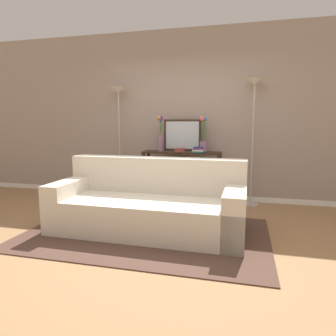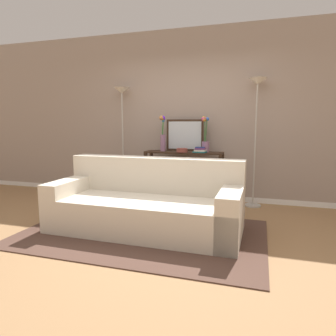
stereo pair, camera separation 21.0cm
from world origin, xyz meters
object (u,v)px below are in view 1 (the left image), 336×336
(couch, at_px, (150,206))
(vase_tall_flowers, at_px, (160,134))
(wall_mirror, at_px, (182,135))
(floor_lamp_left, at_px, (119,112))
(floor_lamp_right, at_px, (254,107))
(book_row_under_console, at_px, (162,197))
(fruit_bowl, at_px, (180,150))
(book_stack, at_px, (198,150))
(vase_short_flowers, at_px, (203,138))
(console_table, at_px, (181,168))

(couch, distance_m, vase_tall_flowers, 1.68)
(wall_mirror, relative_size, vase_tall_flowers, 1.07)
(floor_lamp_left, distance_m, floor_lamp_right, 2.28)
(book_row_under_console, bearing_deg, fruit_bowl, -15.79)
(couch, distance_m, wall_mirror, 1.77)
(floor_lamp_left, relative_size, book_row_under_console, 4.87)
(couch, xyz_separation_m, vase_tall_flowers, (-0.26, 1.43, 0.83))
(couch, relative_size, floor_lamp_right, 1.16)
(floor_lamp_right, relative_size, wall_mirror, 3.16)
(floor_lamp_right, height_order, book_stack, floor_lamp_right)
(floor_lamp_right, distance_m, vase_short_flowers, 0.93)
(wall_mirror, bearing_deg, vase_tall_flowers, -159.10)
(console_table, distance_m, floor_lamp_left, 1.48)
(floor_lamp_right, distance_m, book_row_under_console, 2.12)
(vase_tall_flowers, distance_m, book_stack, 0.71)
(couch, relative_size, console_table, 1.80)
(couch, bearing_deg, book_stack, 73.42)
(couch, xyz_separation_m, floor_lamp_right, (1.24, 1.51, 1.27))
(vase_short_flowers, height_order, book_stack, vase_short_flowers)
(console_table, xyz_separation_m, book_row_under_console, (-0.34, -0.00, -0.53))
(wall_mirror, xyz_separation_m, book_stack, (0.31, -0.22, -0.23))
(wall_mirror, distance_m, book_row_under_console, 1.12)
(console_table, distance_m, book_stack, 0.44)
(floor_lamp_right, xyz_separation_m, fruit_bowl, (-1.14, -0.18, -0.69))
(couch, relative_size, vase_short_flowers, 4.03)
(console_table, bearing_deg, couch, -94.30)
(wall_mirror, bearing_deg, floor_lamp_right, -2.57)
(wall_mirror, distance_m, vase_short_flowers, 0.39)
(couch, height_order, vase_short_flowers, vase_short_flowers)
(vase_short_flowers, relative_size, book_stack, 2.69)
(vase_tall_flowers, bearing_deg, couch, -79.86)
(console_table, xyz_separation_m, floor_lamp_right, (1.13, 0.08, 0.99))
(couch, bearing_deg, vase_short_flowers, 72.52)
(floor_lamp_left, xyz_separation_m, vase_short_flowers, (1.49, -0.05, -0.44))
(console_table, height_order, fruit_bowl, fruit_bowl)
(wall_mirror, height_order, fruit_bowl, wall_mirror)
(book_stack, height_order, book_row_under_console, book_stack)
(couch, height_order, floor_lamp_left, floor_lamp_left)
(vase_short_flowers, relative_size, book_row_under_console, 1.45)
(wall_mirror, height_order, book_stack, wall_mirror)
(couch, relative_size, book_stack, 10.83)
(vase_short_flowers, bearing_deg, book_stack, -117.17)
(couch, xyz_separation_m, book_row_under_console, (-0.23, 1.43, -0.25))
(console_table, bearing_deg, fruit_bowl, -92.65)
(couch, distance_m, floor_lamp_right, 2.33)
(console_table, relative_size, floor_lamp_right, 0.65)
(vase_tall_flowers, bearing_deg, floor_lamp_right, 3.10)
(floor_lamp_left, height_order, wall_mirror, floor_lamp_left)
(vase_tall_flowers, relative_size, book_stack, 2.76)
(book_row_under_console, bearing_deg, book_stack, -8.03)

